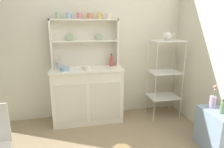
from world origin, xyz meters
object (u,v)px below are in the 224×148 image
at_px(hutch_shelf_unit, 85,39).
at_px(side_shelf_blue, 215,131).
at_px(utensil_jar, 59,65).
at_px(flower_vase, 213,100).
at_px(porcelain_teapot, 167,36).
at_px(hutch_cabinet, 87,94).
at_px(jam_bottle, 111,61).
at_px(cup_sage_0, 58,16).
at_px(bowl_mixing_large, 65,69).
at_px(oil_bottle, 222,108).
at_px(bakers_rack, 165,70).

bearing_deg(hutch_shelf_unit, side_shelf_blue, -40.52).
xyz_separation_m(utensil_jar, flower_vase, (1.91, -1.07, -0.32)).
bearing_deg(flower_vase, porcelain_teapot, 103.83).
height_order(hutch_cabinet, jam_bottle, jam_bottle).
height_order(cup_sage_0, jam_bottle, cup_sage_0).
relative_size(hutch_shelf_unit, cup_sage_0, 11.88).
relative_size(hutch_shelf_unit, porcelain_teapot, 4.73).
xyz_separation_m(side_shelf_blue, bowl_mixing_large, (-1.82, 1.04, 0.65)).
bearing_deg(hutch_shelf_unit, oil_bottle, -41.57).
bearing_deg(cup_sage_0, hutch_cabinet, -17.84).
relative_size(bakers_rack, bowl_mixing_large, 9.18).
xyz_separation_m(hutch_shelf_unit, jam_bottle, (0.41, -0.08, -0.35)).
xyz_separation_m(bakers_rack, bowl_mixing_large, (-1.60, 0.02, 0.09)).
height_order(side_shelf_blue, oil_bottle, oil_bottle).
relative_size(cup_sage_0, bowl_mixing_large, 0.62).
distance_m(cup_sage_0, jam_bottle, 1.06).
distance_m(hutch_cabinet, hutch_shelf_unit, 0.88).
xyz_separation_m(bakers_rack, utensil_jar, (-1.69, 0.17, 0.12)).
relative_size(side_shelf_blue, jam_bottle, 2.58).
bearing_deg(bakers_rack, bowl_mixing_large, 179.24).
bearing_deg(porcelain_teapot, hutch_cabinet, 175.76).
distance_m(hutch_shelf_unit, side_shelf_blue, 2.23).
height_order(porcelain_teapot, oil_bottle, porcelain_teapot).
bearing_deg(oil_bottle, flower_vase, 89.71).
height_order(porcelain_teapot, flower_vase, porcelain_teapot).
bearing_deg(bakers_rack, utensil_jar, 174.17).
distance_m(hutch_shelf_unit, jam_bottle, 0.55).
distance_m(hutch_shelf_unit, flower_vase, 2.01).
height_order(jam_bottle, flower_vase, jam_bottle).
relative_size(jam_bottle, oil_bottle, 1.14).
bearing_deg(bowl_mixing_large, flower_vase, -26.77).
xyz_separation_m(bakers_rack, cup_sage_0, (-1.65, 0.22, 0.85)).
distance_m(hutch_shelf_unit, oil_bottle, 2.12).
relative_size(bowl_mixing_large, utensil_jar, 0.61).
distance_m(flower_vase, oil_bottle, 0.17).
distance_m(hutch_shelf_unit, utensil_jar, 0.56).
xyz_separation_m(bakers_rack, oil_bottle, (0.22, -1.06, -0.22)).
xyz_separation_m(hutch_cabinet, porcelain_teapot, (1.27, -0.09, 0.91)).
height_order(utensil_jar, flower_vase, utensil_jar).
bearing_deg(oil_bottle, side_shelf_blue, 90.00).
bearing_deg(flower_vase, side_shelf_blue, -90.40).
distance_m(bowl_mixing_large, flower_vase, 2.06).
bearing_deg(flower_vase, hutch_shelf_unit, 142.24).
height_order(hutch_cabinet, flower_vase, hutch_cabinet).
bearing_deg(hutch_shelf_unit, bakers_rack, -11.51).
height_order(hutch_cabinet, hutch_shelf_unit, hutch_shelf_unit).
relative_size(bakers_rack, utensil_jar, 5.58).
height_order(cup_sage_0, oil_bottle, cup_sage_0).
bearing_deg(cup_sage_0, oil_bottle, -34.38).
xyz_separation_m(hutch_shelf_unit, bowl_mixing_large, (-0.33, -0.24, -0.40)).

